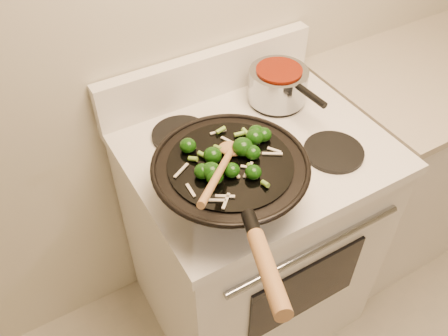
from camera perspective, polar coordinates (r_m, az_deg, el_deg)
stove at (r=1.78m, az=3.09°, el=-7.92°), size 0.78×0.67×1.08m
counter_unit at (r=2.24m, az=20.98°, el=1.39°), size 0.84×0.62×0.91m
wok at (r=1.23m, az=0.81°, el=-1.36°), size 0.41×0.65×0.22m
stirfry at (r=1.19m, az=0.86°, el=1.65°), size 0.29×0.25×0.05m
wooden_spoon at (r=1.14m, az=0.03°, el=0.63°), size 0.25×0.26×0.12m
saucepan at (r=1.59m, az=6.55°, el=9.97°), size 0.19×0.31×0.11m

